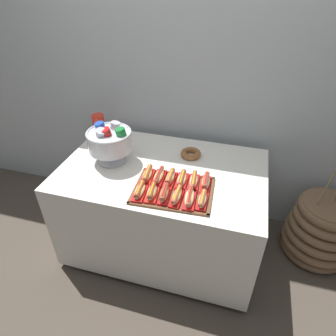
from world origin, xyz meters
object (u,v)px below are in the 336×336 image
Objects in this scene: hot_dog_3 at (177,196)px; hot_dog_5 at (202,200)px; hot_dog_8 at (170,178)px; hot_dog_10 at (194,181)px; buffet_table at (163,207)px; hot_dog_7 at (159,177)px; donut at (191,153)px; hot_dog_11 at (206,182)px; hot_dog_9 at (182,180)px; floor_vase at (320,229)px; hot_dog_1 at (152,193)px; cup_stack at (99,128)px; hot_dog_4 at (189,198)px; serving_tray at (173,191)px; punch_bowl at (110,140)px; hot_dog_6 at (147,175)px; hot_dog_0 at (140,191)px; hot_dog_2 at (164,194)px.

hot_dog_3 is 1.14× the size of hot_dog_5.
hot_dog_10 is at bearing 3.29° from hot_dog_8.
hot_dog_10 is at bearing -28.01° from buffet_table.
hot_dog_7 reaches higher than donut.
hot_dog_11 is at bearing 51.02° from hot_dog_3.
floor_vase is at bearing 20.63° from hot_dog_9.
hot_dog_7 is 1.10× the size of hot_dog_8.
hot_dog_5 is 0.52m from donut.
hot_dog_11 is (0.29, 0.18, 0.00)m from hot_dog_1.
cup_stack is at bearing 153.42° from hot_dog_9.
buffet_table is 8.24× the size of hot_dog_8.
hot_dog_4 is at bearing -49.51° from buffet_table.
floor_vase is 1.34m from hot_dog_7.
hot_dog_5 is 0.73× the size of cup_stack.
hot_dog_8 reaches higher than hot_dog_9.
punch_bowl reaches higher than serving_tray.
hot_dog_8 is 0.08m from hot_dog_9.
hot_dog_5 is 0.17m from hot_dog_11.
hot_dog_1 is at bearing -62.26° from hot_dog_6.
hot_dog_1 is 0.89× the size of hot_dog_4.
hot_dog_0 is 0.18m from hot_dog_7.
serving_tray is 0.21m from hot_dog_11.
floor_vase is 5.99× the size of hot_dog_0.
floor_vase is 1.09m from hot_dog_11.
hot_dog_8 is (-0.04, 0.08, 0.03)m from serving_tray.
floor_vase is 1.25m from serving_tray.
hot_dog_3 is 1.21× the size of donut.
hot_dog_5 is at bearing 3.29° from hot_dog_0.
hot_dog_9 is 0.84m from cup_stack.
hot_dog_9 is at bearing -87.52° from donut.
hot_dog_1 is at bearing 3.29° from hot_dog_0.
hot_dog_6 is 1.06× the size of hot_dog_8.
serving_tray is at bearing -32.65° from cup_stack.
hot_dog_0 is at bearing -43.18° from punch_bowl.
hot_dog_5 is 0.76m from punch_bowl.
hot_dog_3 reaches higher than donut.
hot_dog_5 is 0.51× the size of punch_bowl.
hot_dog_2 is at bearing -140.45° from hot_dog_11.
hot_dog_0 is 1.06× the size of hot_dog_8.
hot_dog_3 is at bearing -111.15° from hot_dog_10.
hot_dog_4 is at bearing -32.69° from cup_stack.
cup_stack is (-0.75, 0.38, 0.07)m from hot_dog_9.
hot_dog_8 is at bearing -176.71° from hot_dog_9.
cup_stack is (-0.76, 0.54, 0.07)m from hot_dog_3.
buffet_table is 7.79× the size of hot_dog_0.
hot_dog_3 is 0.84× the size of cup_stack.
hot_dog_8 is at bearing 3.29° from hot_dog_7.
hot_dog_4 is at bearing 3.29° from hot_dog_1.
hot_dog_8 reaches higher than hot_dog_4.
hot_dog_5 is at bearing -20.46° from hot_dog_6.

